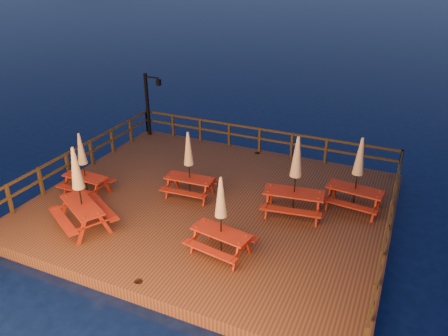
{
  "coord_description": "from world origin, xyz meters",
  "views": [
    {
      "loc": [
        5.85,
        -12.02,
        8.32
      ],
      "look_at": [
        0.19,
        0.6,
        1.5
      ],
      "focal_mm": 35.0,
      "sensor_mm": 36.0,
      "label": 1
    }
  ],
  "objects_px": {
    "lamp_post": "(150,99)",
    "picnic_table_0": "(79,187)",
    "picnic_table_1": "(221,215)",
    "picnic_table_2": "(83,163)"
  },
  "relations": [
    {
      "from": "lamp_post",
      "to": "picnic_table_2",
      "type": "relative_size",
      "value": 1.27
    },
    {
      "from": "lamp_post",
      "to": "picnic_table_0",
      "type": "relative_size",
      "value": 1.08
    },
    {
      "from": "picnic_table_0",
      "to": "picnic_table_1",
      "type": "relative_size",
      "value": 1.11
    },
    {
      "from": "picnic_table_0",
      "to": "picnic_table_1",
      "type": "bearing_deg",
      "value": 36.14
    },
    {
      "from": "picnic_table_1",
      "to": "picnic_table_2",
      "type": "distance_m",
      "value": 6.09
    },
    {
      "from": "lamp_post",
      "to": "picnic_table_1",
      "type": "relative_size",
      "value": 1.2
    },
    {
      "from": "lamp_post",
      "to": "picnic_table_2",
      "type": "bearing_deg",
      "value": -80.91
    },
    {
      "from": "lamp_post",
      "to": "picnic_table_0",
      "type": "distance_m",
      "value": 8.0
    },
    {
      "from": "lamp_post",
      "to": "picnic_table_2",
      "type": "xyz_separation_m",
      "value": [
        0.94,
        -5.87,
        -0.57
      ]
    },
    {
      "from": "picnic_table_1",
      "to": "picnic_table_2",
      "type": "xyz_separation_m",
      "value": [
        -5.96,
        1.23,
        -0.08
      ]
    }
  ]
}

